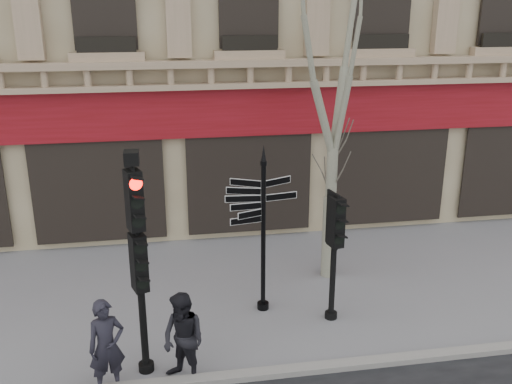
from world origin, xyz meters
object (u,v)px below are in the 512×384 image
(traffic_signal_main, at_px, (137,239))
(plane_tree, at_px, (337,45))
(pedestrian_b, at_px, (183,340))
(pedestrian_a, at_px, (107,347))
(fingerpost, at_px, (263,202))
(traffic_signal_secondary, at_px, (335,235))

(traffic_signal_main, height_order, plane_tree, plane_tree)
(plane_tree, xyz_separation_m, pedestrian_b, (-3.62, -3.54, -4.61))
(plane_tree, relative_size, pedestrian_a, 4.58)
(plane_tree, xyz_separation_m, pedestrian_a, (-4.90, -3.54, -4.60))
(fingerpost, relative_size, traffic_signal_main, 0.89)
(pedestrian_a, bearing_deg, fingerpost, 17.54)
(traffic_signal_main, bearing_deg, traffic_signal_secondary, -1.40)
(traffic_signal_secondary, height_order, pedestrian_b, traffic_signal_secondary)
(traffic_signal_main, relative_size, plane_tree, 0.53)
(fingerpost, bearing_deg, pedestrian_a, -143.23)
(fingerpost, distance_m, traffic_signal_secondary, 1.58)
(traffic_signal_main, relative_size, pedestrian_a, 2.40)
(traffic_signal_secondary, relative_size, pedestrian_a, 1.59)
(fingerpost, xyz_separation_m, traffic_signal_main, (-2.47, -1.80, 0.13))
(traffic_signal_secondary, relative_size, pedestrian_b, 1.60)
(pedestrian_b, bearing_deg, plane_tree, 89.32)
(fingerpost, height_order, pedestrian_a, fingerpost)
(fingerpost, height_order, traffic_signal_secondary, fingerpost)
(plane_tree, bearing_deg, traffic_signal_secondary, -104.31)
(fingerpost, distance_m, traffic_signal_main, 3.05)
(fingerpost, distance_m, pedestrian_a, 4.12)
(traffic_signal_main, height_order, pedestrian_a, traffic_signal_main)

